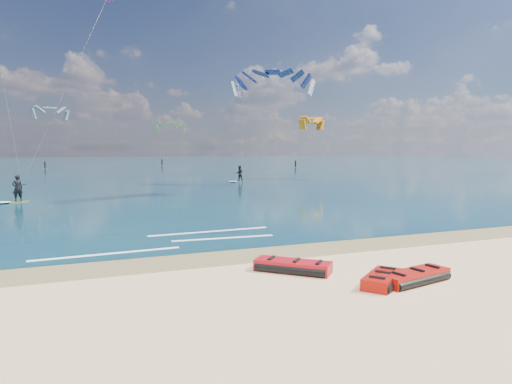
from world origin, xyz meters
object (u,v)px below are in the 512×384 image
(kitesurfer_main, at_px, (33,66))
(packed_kite_left, at_px, (414,282))
(packed_kite_mid, at_px, (293,272))
(packed_kite_right, at_px, (382,285))
(kitesurfer_far, at_px, (258,116))

(kitesurfer_main, bearing_deg, packed_kite_left, -88.49)
(packed_kite_mid, distance_m, packed_kite_right, 2.97)
(kitesurfer_main, bearing_deg, packed_kite_mid, -92.26)
(packed_kite_right, bearing_deg, kitesurfer_far, 35.52)
(packed_kite_left, relative_size, packed_kite_right, 1.30)
(packed_kite_left, relative_size, kitesurfer_main, 0.14)
(packed_kite_left, xyz_separation_m, packed_kite_mid, (-2.94, 2.46, 0.00))
(packed_kite_left, xyz_separation_m, kitesurfer_main, (-11.99, 23.28, 9.53))
(packed_kite_right, distance_m, kitesurfer_main, 27.30)
(packed_kite_right, height_order, kitesurfer_far, kitesurfer_far)
(packed_kite_mid, bearing_deg, packed_kite_left, 3.36)
(packed_kite_mid, height_order, kitesurfer_far, kitesurfer_far)
(packed_kite_mid, height_order, kitesurfer_main, kitesurfer_main)
(packed_kite_left, height_order, kitesurfer_main, kitesurfer_main)
(packed_kite_right, bearing_deg, packed_kite_left, -44.84)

